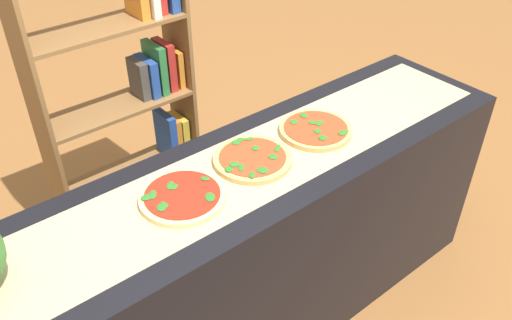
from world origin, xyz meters
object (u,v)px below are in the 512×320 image
Objects in this scene: pizza_spinach_1 at (252,159)px; pizza_spinach_2 at (316,130)px; bookshelf at (137,108)px; pizza_spinach_0 at (182,196)px.

pizza_spinach_1 is 0.33m from pizza_spinach_2.
pizza_spinach_0 is at bearing -107.91° from bookshelf.
pizza_spinach_1 is 0.19× the size of bookshelf.
pizza_spinach_1 and pizza_spinach_2 have the same top height.
pizza_spinach_0 is at bearing -179.00° from pizza_spinach_2.
bookshelf reaches higher than pizza_spinach_1.
pizza_spinach_0 is 0.96m from bookshelf.
pizza_spinach_2 is at bearing -67.64° from bookshelf.
pizza_spinach_1 is 0.90m from bookshelf.
pizza_spinach_1 is at bearing 179.12° from pizza_spinach_2.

